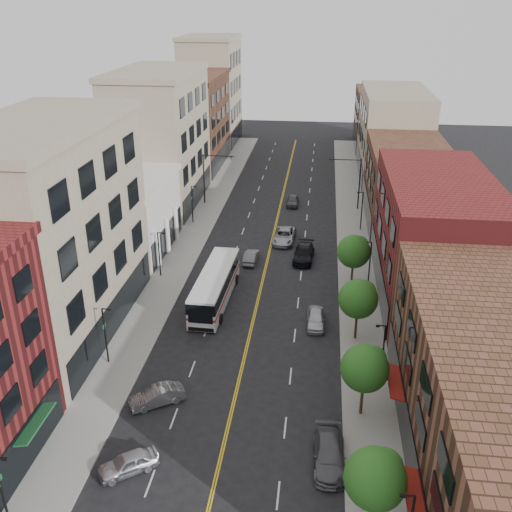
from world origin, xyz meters
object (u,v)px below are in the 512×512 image
at_px(car_angle_a, 128,463).
at_px(car_parked_mid, 329,454).
at_px(car_lane_behind, 251,257).
at_px(city_bus, 215,285).
at_px(car_lane_a, 304,254).
at_px(car_angle_b, 157,396).
at_px(car_lane_b, 284,236).
at_px(car_lane_c, 293,201).
at_px(car_parked_far, 316,319).

bearing_deg(car_angle_a, car_parked_mid, 65.44).
bearing_deg(car_parked_mid, car_lane_behind, 104.21).
bearing_deg(car_parked_mid, city_bus, 116.51).
distance_m(city_bus, car_lane_behind, 9.87).
distance_m(city_bus, car_lane_a, 13.60).
relative_size(car_angle_a, car_lane_behind, 0.98).
xyz_separation_m(car_angle_a, car_angle_b, (0.00, 6.67, 0.01)).
distance_m(car_lane_behind, car_lane_b, 7.15).
bearing_deg(car_lane_behind, car_lane_c, -97.90).
height_order(city_bus, car_angle_a, city_bus).
relative_size(car_parked_mid, car_parked_far, 1.25).
distance_m(city_bus, car_angle_a, 22.63).
height_order(car_parked_mid, car_lane_behind, car_parked_mid).
bearing_deg(car_lane_b, car_angle_b, -99.62).
bearing_deg(car_lane_b, car_lane_a, -59.95).
bearing_deg(car_lane_b, city_bus, -106.63).
bearing_deg(car_lane_a, car_lane_behind, -164.59).
relative_size(car_angle_b, car_lane_a, 0.76).
distance_m(car_parked_mid, car_parked_far, 17.00).
xyz_separation_m(car_parked_far, car_lane_a, (-1.69, 14.16, 0.09)).
relative_size(car_angle_a, car_angle_b, 0.95).
bearing_deg(car_angle_a, car_parked_far, 114.88).
bearing_deg(car_angle_b, car_lane_c, 138.67).
relative_size(car_parked_mid, car_lane_b, 0.92).
bearing_deg(car_lane_a, city_bus, -123.94).
xyz_separation_m(car_parked_mid, car_lane_behind, (-8.83, 29.89, -0.08)).
xyz_separation_m(car_parked_far, car_lane_behind, (-7.60, 12.93, -0.04)).
distance_m(car_angle_b, car_lane_c, 45.85).
distance_m(city_bus, car_angle_b, 16.00).
bearing_deg(city_bus, car_angle_a, -91.85).
height_order(car_angle_a, car_parked_mid, car_parked_mid).
bearing_deg(car_lane_a, car_angle_b, -106.40).
distance_m(car_angle_a, car_angle_b, 6.67).
distance_m(car_lane_a, car_lane_b, 5.74).
relative_size(city_bus, car_lane_b, 2.24).
distance_m(city_bus, car_parked_mid, 23.27).
relative_size(car_angle_b, car_parked_mid, 0.80).
bearing_deg(car_lane_behind, car_lane_b, -115.21).
bearing_deg(car_angle_a, car_lane_behind, 138.90).
bearing_deg(car_lane_a, car_parked_mid, -81.01).
height_order(car_parked_mid, car_lane_c, car_parked_mid).
relative_size(car_parked_mid, car_lane_behind, 1.28).
bearing_deg(car_angle_a, car_angle_b, 145.66).
distance_m(car_lane_b, car_lane_c, 13.51).
bearing_deg(car_lane_behind, car_angle_b, 83.75).
bearing_deg(car_parked_mid, car_angle_a, -172.46).
distance_m(car_angle_b, car_lane_b, 32.53).
relative_size(car_angle_b, car_lane_behind, 1.03).
distance_m(car_angle_b, car_lane_a, 28.35).
bearing_deg(car_lane_a, car_angle_a, -102.63).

